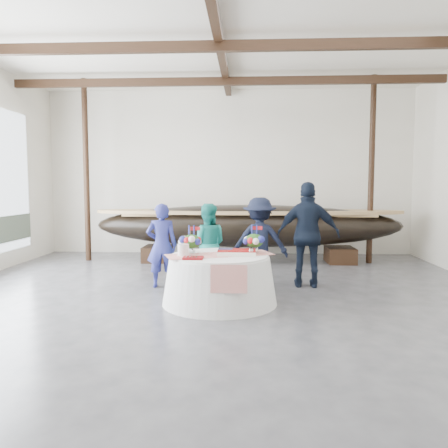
{
  "coord_description": "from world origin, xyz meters",
  "views": [
    {
      "loc": [
        0.48,
        -6.15,
        1.88
      ],
      "look_at": [
        0.06,
        2.12,
        1.16
      ],
      "focal_mm": 35.0,
      "sensor_mm": 36.0,
      "label": 1
    }
  ],
  "objects": [
    {
      "name": "floor",
      "position": [
        0.0,
        0.0,
        0.0
      ],
      "size": [
        10.0,
        12.0,
        0.01
      ],
      "primitive_type": "cube",
      "color": "#3D3D42",
      "rests_on": "ground"
    },
    {
      "name": "wall_back",
      "position": [
        0.0,
        6.0,
        2.25
      ],
      "size": [
        10.0,
        0.02,
        4.5
      ],
      "primitive_type": "cube",
      "color": "silver",
      "rests_on": "ground"
    },
    {
      "name": "pavilion_structure",
      "position": [
        0.0,
        0.8,
        4.0
      ],
      "size": [
        9.8,
        11.76,
        4.5
      ],
      "color": "black",
      "rests_on": "ground"
    },
    {
      "name": "longboat_display",
      "position": [
        0.53,
        4.6,
        0.9
      ],
      "size": [
        7.56,
        1.51,
        1.42
      ],
      "color": "black",
      "rests_on": "ground"
    },
    {
      "name": "banquet_table",
      "position": [
        0.06,
        0.72,
        0.39
      ],
      "size": [
        1.83,
        1.83,
        0.79
      ],
      "color": "white",
      "rests_on": "ground"
    },
    {
      "name": "tabletop_items",
      "position": [
        0.07,
        0.82,
        0.93
      ],
      "size": [
        1.78,
        1.1,
        0.4
      ],
      "color": "red",
      "rests_on": "banquet_table"
    },
    {
      "name": "guest_woman_blue",
      "position": [
        -1.08,
        1.8,
        0.78
      ],
      "size": [
        0.6,
        0.43,
        1.56
      ],
      "primitive_type": "imported",
      "rotation": [
        0.0,
        0.0,
        3.24
      ],
      "color": "navy",
      "rests_on": "ground"
    },
    {
      "name": "guest_woman_teal",
      "position": [
        -0.25,
        1.99,
        0.78
      ],
      "size": [
        0.78,
        0.61,
        1.55
      ],
      "primitive_type": "imported",
      "rotation": [
        0.0,
        0.0,
        3.18
      ],
      "color": "teal",
      "rests_on": "ground"
    },
    {
      "name": "guest_man_left",
      "position": [
        0.74,
        2.06,
        0.83
      ],
      "size": [
        1.08,
        0.62,
        1.67
      ],
      "primitive_type": "imported",
      "rotation": [
        0.0,
        0.0,
        3.14
      ],
      "color": "black",
      "rests_on": "ground"
    },
    {
      "name": "guest_man_right",
      "position": [
        1.64,
        1.95,
        0.98
      ],
      "size": [
        1.18,
        0.57,
        1.96
      ],
      "primitive_type": "imported",
      "rotation": [
        0.0,
        0.0,
        3.06
      ],
      "color": "black",
      "rests_on": "ground"
    }
  ]
}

